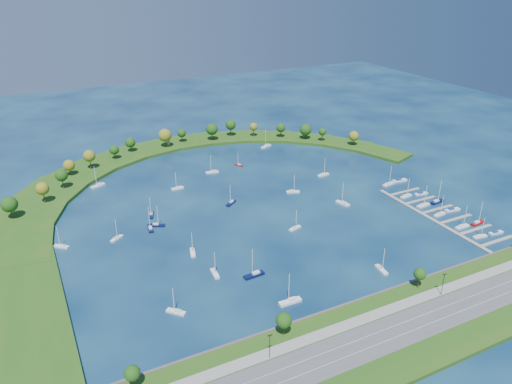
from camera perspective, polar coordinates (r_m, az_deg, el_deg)
name	(u,v)px	position (r m, az deg, el deg)	size (l,w,h in m)	color
ground	(252,203)	(283.06, -0.45, -1.30)	(700.00, 700.00, 0.00)	#071C41
south_shoreline	(397,329)	(197.20, 16.15, -15.14)	(420.00, 43.10, 11.60)	#215216
breakwater	(151,186)	(310.24, -12.19, 0.73)	(286.74, 247.64, 2.00)	#215216
breakwater_trees	(183,145)	(350.25, -8.54, 5.46)	(243.19, 87.03, 14.07)	#382314
harbor_tower	(168,143)	(375.28, -10.18, 5.69)	(2.60, 2.60, 4.42)	gray
dock_system	(440,216)	(286.90, 20.71, -2.58)	(24.28, 82.00, 1.60)	gray
moored_boat_0	(215,273)	(220.68, -4.83, -9.36)	(2.95, 8.12, 11.68)	white
moored_boat_1	(266,146)	(372.41, 1.19, 5.40)	(9.76, 6.15, 13.93)	white
moored_boat_2	(381,269)	(229.49, 14.41, -8.67)	(3.39, 8.33, 11.89)	white
moored_boat_3	(343,203)	(285.78, 10.12, -1.24)	(4.90, 9.09, 12.87)	white
moored_boat_4	(212,172)	(325.92, -5.13, 2.40)	(8.73, 3.60, 12.46)	white
moored_boat_5	(290,301)	(203.87, 4.03, -12.55)	(9.73, 2.94, 14.21)	white
moored_boat_6	(151,215)	(274.39, -12.13, -2.58)	(4.63, 8.16, 11.57)	#091139
moored_boat_7	(293,191)	(296.79, 4.32, 0.10)	(8.29, 4.99, 11.78)	white
moored_boat_8	(177,188)	(304.55, -9.14, 0.51)	(7.74, 2.36, 11.30)	white
moored_boat_9	(231,203)	(282.05, -2.93, -1.23)	(8.01, 6.75, 12.12)	#091139
moored_boat_10	(117,238)	(255.88, -15.96, -5.15)	(7.23, 5.97, 10.87)	white
moored_boat_11	(193,252)	(236.65, -7.40, -6.92)	(4.25, 8.19, 11.59)	white
moored_boat_12	(295,228)	(256.11, 4.58, -4.15)	(7.58, 3.90, 10.73)	white
moored_boat_13	(150,228)	(260.83, -12.23, -4.10)	(3.71, 8.90, 12.69)	#091139
moored_boat_14	(323,174)	(323.19, 7.86, 2.06)	(8.51, 3.33, 12.17)	white
moored_boat_15	(254,274)	(218.74, -0.21, -9.58)	(9.80, 3.36, 14.16)	#091139
moored_boat_16	(176,311)	(200.89, -9.31, -13.55)	(7.11, 7.35, 11.75)	white
moored_boat_17	(61,246)	(257.49, -21.76, -5.85)	(7.13, 6.45, 11.07)	white
moored_boat_18	(157,225)	(263.22, -11.47, -3.75)	(8.18, 5.97, 11.93)	#091139
moored_boat_19	(239,165)	(336.76, -2.04, 3.22)	(4.26, 6.48, 9.30)	maroon
moored_boat_20	(98,185)	(319.71, -17.95, 0.78)	(9.32, 6.03, 13.34)	white
docked_boat_0	(480,236)	(272.42, 24.67, -4.67)	(7.74, 3.11, 11.06)	white
docked_boat_1	(496,233)	(279.73, 26.19, -4.27)	(8.11, 3.10, 1.61)	white
docked_boat_2	(462,226)	(278.41, 22.93, -3.69)	(8.70, 2.76, 12.65)	white
docked_boat_3	(478,222)	(285.56, 24.44, -3.25)	(9.06, 3.34, 13.02)	maroon
docked_boat_4	(440,214)	(287.33, 20.64, -2.41)	(8.18, 3.09, 11.73)	white
docked_boat_5	(452,210)	(295.23, 21.91, -1.93)	(9.33, 3.63, 1.85)	white
docked_boat_6	(423,205)	(294.78, 18.93, -1.43)	(8.81, 3.07, 12.72)	white
docked_boat_7	(437,201)	(301.82, 20.36, -1.03)	(9.55, 3.66, 13.69)	#091139
docked_boat_8	(406,196)	(303.54, 17.12, -0.41)	(8.32, 3.38, 11.89)	white
docked_boat_9	(421,194)	(309.74, 18.69, -0.18)	(8.53, 3.47, 1.69)	white
docked_boat_10	(389,184)	(317.22, 15.20, 0.94)	(8.84, 3.78, 12.59)	white
docked_boat_11	(399,180)	(324.47, 16.38, 1.31)	(10.22, 3.86, 2.03)	white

